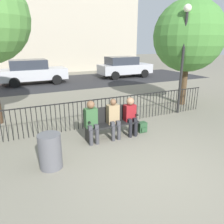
{
  "coord_description": "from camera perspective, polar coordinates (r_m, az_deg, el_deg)",
  "views": [
    {
      "loc": [
        -2.59,
        -3.36,
        2.75
      ],
      "look_at": [
        0.0,
        2.06,
        0.8
      ],
      "focal_mm": 35.0,
      "sensor_mm": 36.0,
      "label": 1
    }
  ],
  "objects": [
    {
      "name": "trash_bin",
      "position": [
        5.15,
        -15.84,
        -9.82
      ],
      "size": [
        0.51,
        0.51,
        0.81
      ],
      "color": "#56565B",
      "rests_on": "ground"
    },
    {
      "name": "fence_railing",
      "position": [
        7.3,
        -3.68,
        0.48
      ],
      "size": [
        9.01,
        0.03,
        0.95
      ],
      "color": "black",
      "rests_on": "ground"
    },
    {
      "name": "ground_plane",
      "position": [
        5.05,
        10.49,
        -15.29
      ],
      "size": [
        80.0,
        80.0,
        0.0
      ],
      "primitive_type": "plane",
      "color": "gray"
    },
    {
      "name": "backpack",
      "position": [
        7.0,
        7.88,
        -3.95
      ],
      "size": [
        0.27,
        0.24,
        0.32
      ],
      "color": "#284C2D",
      "rests_on": "ground"
    },
    {
      "name": "seated_person_1",
      "position": [
        6.33,
        0.4,
        -1.28
      ],
      "size": [
        0.34,
        0.39,
        1.2
      ],
      "color": "#3D3D42",
      "rests_on": "ground"
    },
    {
      "name": "park_bench",
      "position": [
        6.48,
        -0.3,
        -2.41
      ],
      "size": [
        1.63,
        0.45,
        0.92
      ],
      "color": "black",
      "rests_on": "ground"
    },
    {
      "name": "tree_0",
      "position": [
        10.2,
        19.39,
        18.17
      ],
      "size": [
        2.96,
        2.96,
        4.45
      ],
      "color": "#4C3823",
      "rests_on": "ground"
    },
    {
      "name": "street_surface",
      "position": [
        15.82,
        -15.86,
        7.29
      ],
      "size": [
        24.0,
        6.0,
        0.01
      ],
      "color": "#2B2B2D",
      "rests_on": "ground"
    },
    {
      "name": "lamp_post",
      "position": [
        8.83,
        18.29,
        16.23
      ],
      "size": [
        0.28,
        0.28,
        4.0
      ],
      "color": "black",
      "rests_on": "ground"
    },
    {
      "name": "parked_car_0",
      "position": [
        15.71,
        -20.04,
        9.93
      ],
      "size": [
        4.2,
        1.94,
        1.62
      ],
      "color": "#B7B7BC",
      "rests_on": "ground"
    },
    {
      "name": "seated_person_0",
      "position": [
        6.07,
        -5.39,
        -1.96
      ],
      "size": [
        0.34,
        0.39,
        1.22
      ],
      "color": "#3D3D42",
      "rests_on": "ground"
    },
    {
      "name": "parked_car_1",
      "position": [
        17.72,
        3.17,
        11.75
      ],
      "size": [
        4.2,
        1.94,
        1.62
      ],
      "color": "#B7B7BC",
      "rests_on": "ground"
    },
    {
      "name": "seated_person_2",
      "position": [
        6.58,
        4.85,
        -0.52
      ],
      "size": [
        0.34,
        0.39,
        1.17
      ],
      "color": "black",
      "rests_on": "ground"
    }
  ]
}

